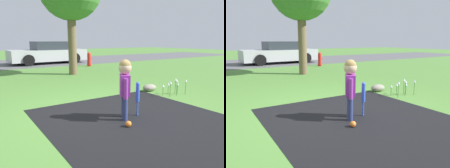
# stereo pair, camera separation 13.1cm
# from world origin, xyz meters

# --- Properties ---
(ground_plane) EXTENTS (60.00, 60.00, 0.00)m
(ground_plane) POSITION_xyz_m (0.00, 0.00, 0.00)
(ground_plane) COLOR #518438
(street_strip) EXTENTS (40.00, 6.00, 0.01)m
(street_strip) POSITION_xyz_m (0.00, 10.86, 0.00)
(street_strip) COLOR #59595B
(street_strip) RESTS_ON ground
(child) EXTENTS (0.29, 0.38, 1.06)m
(child) POSITION_xyz_m (0.17, -0.49, 0.69)
(child) COLOR navy
(child) RESTS_ON ground
(baseball_bat) EXTENTS (0.07, 0.07, 0.64)m
(baseball_bat) POSITION_xyz_m (0.46, -0.49, 0.41)
(baseball_bat) COLOR blue
(baseball_bat) RESTS_ON ground
(sports_ball) EXTENTS (0.10, 0.10, 0.10)m
(sports_ball) POSITION_xyz_m (-0.01, -0.83, 0.05)
(sports_ball) COLOR orange
(sports_ball) RESTS_ON ground
(fire_hydrant) EXTENTS (0.27, 0.24, 0.75)m
(fire_hydrant) POSITION_xyz_m (3.47, 7.09, 0.37)
(fire_hydrant) COLOR red
(fire_hydrant) RESTS_ON ground
(parked_car) EXTENTS (4.48, 2.05, 1.31)m
(parked_car) POSITION_xyz_m (2.15, 9.81, 0.62)
(parked_car) COLOR #B7B7BC
(parked_car) RESTS_ON ground
(flower_bed) EXTENTS (0.62, 0.32, 0.41)m
(flower_bed) POSITION_xyz_m (2.26, 0.20, 0.30)
(flower_bed) COLOR #38702D
(flower_bed) RESTS_ON ground
(edging_rock) EXTENTS (0.42, 0.29, 0.19)m
(edging_rock) POSITION_xyz_m (2.05, 0.87, 0.10)
(edging_rock) COLOR gray
(edging_rock) RESTS_ON ground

